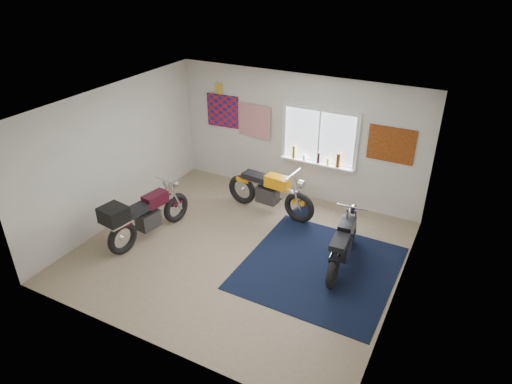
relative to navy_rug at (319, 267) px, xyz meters
The scene contains 10 objects.
ground 1.46m from the navy_rug, behind, with size 5.50×5.50×0.00m, color #9E896B.
room_shell 2.19m from the navy_rug, behind, with size 5.50×5.50×5.50m.
navy_rug is the anchor object (origin of this frame).
window_assembly 2.82m from the navy_rug, 112.65° to the left, with size 1.66×0.17×1.26m.
oil_bottles 2.59m from the navy_rug, 111.69° to the left, with size 1.07×0.09×0.30m.
flag_display 4.59m from the navy_rug, 145.67° to the left, with size 1.60×0.10×1.17m.
triumph_poster 2.80m from the navy_rug, 77.65° to the left, with size 0.90×0.03×0.70m, color #A54C14.
yellow_triumph 2.12m from the navy_rug, 140.79° to the left, with size 2.04×0.61×1.03m.
black_chrome_bike 0.57m from the navy_rug, 41.47° to the left, with size 0.55×1.81×0.93m.
maroon_tourer 3.34m from the navy_rug, 167.77° to the right, with size 0.73×1.96×0.99m.
Camera 1 is at (3.39, -5.92, 4.90)m, focal length 32.00 mm.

